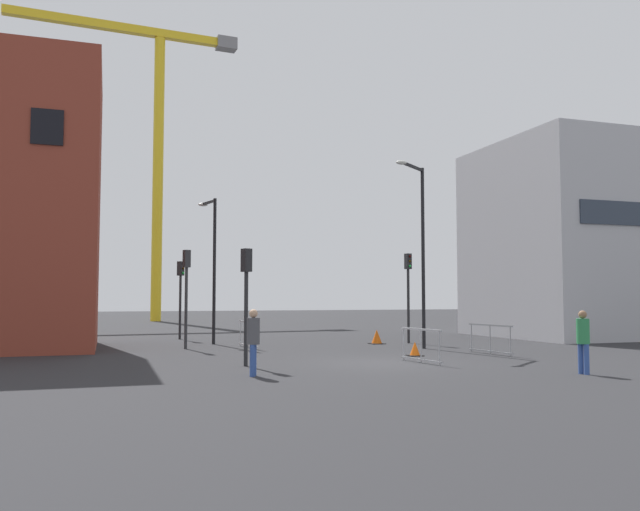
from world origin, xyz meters
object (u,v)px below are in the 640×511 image
streetlamp_tall (420,239)px  pedestrian_walking (583,337)px  construction_crane (153,124)px  traffic_cone_on_verge (415,349)px  pedestrian_waiting (253,337)px  streetlamp_short (213,258)px  traffic_light_corner (246,286)px  traffic_light_median (186,282)px  traffic_cone_orange (377,337)px  traffic_light_far (181,287)px  traffic_light_near (408,283)px

streetlamp_tall → pedestrian_walking: 9.63m
construction_crane → traffic_cone_on_verge: size_ratio=51.75×
construction_crane → pedestrian_waiting: bearing=-89.8°
streetlamp_short → traffic_cone_on_verge: size_ratio=12.91×
traffic_light_corner → construction_crane: bearing=90.7°
streetlamp_short → traffic_light_corner: 9.69m
streetlamp_tall → traffic_light_median: size_ratio=1.85×
traffic_light_median → traffic_cone_orange: traffic_light_median is taller
pedestrian_waiting → traffic_cone_orange: pedestrian_waiting is taller
pedestrian_waiting → construction_crane: bearing=90.2°
traffic_light_far → pedestrian_waiting: size_ratio=2.19×
traffic_light_near → traffic_cone_orange: traffic_light_near is taller
traffic_cone_on_verge → pedestrian_waiting: bearing=-149.0°
traffic_cone_orange → traffic_cone_on_verge: 5.98m
streetlamp_short → pedestrian_waiting: 12.45m
streetlamp_tall → streetlamp_short: size_ratio=1.14×
traffic_cone_on_verge → traffic_light_near: bearing=66.0°
traffic_light_far → pedestrian_waiting: (0.22, -15.80, -1.56)m
pedestrian_walking → pedestrian_waiting: bearing=164.7°
construction_crane → traffic_light_corner: (0.44, -38.35, -14.74)m
traffic_cone_orange → traffic_cone_on_verge: bearing=-100.2°
traffic_light_median → traffic_cone_on_verge: (7.31, -5.67, -2.43)m
traffic_cone_on_verge → pedestrian_walking: bearing=-73.7°
construction_crane → streetlamp_tall: size_ratio=3.52×
traffic_light_median → traffic_light_near: bearing=1.0°
streetlamp_short → traffic_cone_orange: (6.96, -2.20, -3.53)m
construction_crane → traffic_cone_on_verge: construction_crane is taller
construction_crane → streetlamp_tall: construction_crane is taller
pedestrian_waiting → streetlamp_tall: bearing=38.9°
construction_crane → traffic_light_median: 34.39m
pedestrian_waiting → pedestrian_walking: bearing=-15.3°
pedestrian_waiting → traffic_light_far: bearing=90.8°
traffic_light_median → traffic_light_near: traffic_light_near is taller
streetlamp_short → traffic_light_near: streetlamp_short is taller
construction_crane → traffic_light_median: bearing=-91.0°
traffic_light_corner → traffic_cone_on_verge: traffic_light_corner is taller
streetlamp_tall → pedestrian_waiting: bearing=-141.1°
traffic_light_near → traffic_light_corner: (-8.95, -7.33, -0.31)m
construction_crane → streetlamp_short: bearing=-88.2°
traffic_light_near → traffic_cone_orange: 2.86m
pedestrian_walking → streetlamp_short: bearing=118.2°
streetlamp_tall → construction_crane: bearing=103.8°
construction_crane → streetlamp_short: (0.89, -28.77, -13.31)m
traffic_light_median → pedestrian_waiting: size_ratio=2.27×
traffic_cone_orange → traffic_light_near: bearing=-1.5°
construction_crane → traffic_light_far: bearing=-90.2°
streetlamp_tall → pedestrian_waiting: (-8.27, -6.68, -3.37)m
streetlamp_short → construction_crane: bearing=91.8°
streetlamp_tall → pedestrian_waiting: streetlamp_tall is taller
traffic_light_near → pedestrian_walking: traffic_light_near is taller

